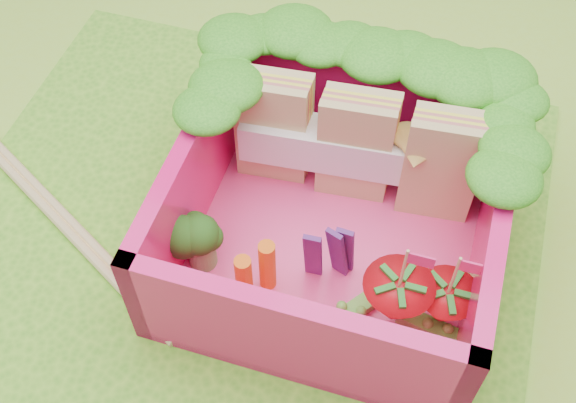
{
  "coord_description": "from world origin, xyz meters",
  "views": [
    {
      "loc": [
        0.73,
        -1.56,
        2.7
      ],
      "look_at": [
        0.21,
        0.14,
        0.28
      ],
      "focal_mm": 45.0,
      "sensor_mm": 36.0,
      "label": 1
    }
  ],
  "objects_px": {
    "bento_box": "(337,210)",
    "strawberry_right": "(443,306)",
    "strawberry_left": "(395,302)",
    "sandwich_stack": "(358,146)",
    "broccoli": "(199,237)",
    "chopsticks": "(16,170)"
  },
  "relations": [
    {
      "from": "sandwich_stack",
      "to": "broccoli",
      "type": "relative_size",
      "value": 3.1
    },
    {
      "from": "bento_box",
      "to": "strawberry_left",
      "type": "xyz_separation_m",
      "value": [
        0.32,
        -0.3,
        -0.08
      ]
    },
    {
      "from": "strawberry_left",
      "to": "sandwich_stack",
      "type": "bearing_deg",
      "value": 116.66
    },
    {
      "from": "bento_box",
      "to": "strawberry_right",
      "type": "distance_m",
      "value": 0.57
    },
    {
      "from": "sandwich_stack",
      "to": "chopsticks",
      "type": "bearing_deg",
      "value": -166.88
    },
    {
      "from": "broccoli",
      "to": "bento_box",
      "type": "bearing_deg",
      "value": 27.81
    },
    {
      "from": "bento_box",
      "to": "broccoli",
      "type": "distance_m",
      "value": 0.57
    },
    {
      "from": "bento_box",
      "to": "chopsticks",
      "type": "height_order",
      "value": "bento_box"
    },
    {
      "from": "strawberry_left",
      "to": "strawberry_right",
      "type": "relative_size",
      "value": 1.07
    },
    {
      "from": "sandwich_stack",
      "to": "broccoli",
      "type": "height_order",
      "value": "sandwich_stack"
    },
    {
      "from": "sandwich_stack",
      "to": "chopsticks",
      "type": "xyz_separation_m",
      "value": [
        -1.55,
        -0.36,
        -0.3
      ]
    },
    {
      "from": "bento_box",
      "to": "strawberry_right",
      "type": "bearing_deg",
      "value": -27.06
    },
    {
      "from": "strawberry_right",
      "to": "sandwich_stack",
      "type": "bearing_deg",
      "value": 130.71
    },
    {
      "from": "bento_box",
      "to": "sandwich_stack",
      "type": "bearing_deg",
      "value": 88.85
    },
    {
      "from": "strawberry_left",
      "to": "strawberry_right",
      "type": "height_order",
      "value": "strawberry_left"
    },
    {
      "from": "broccoli",
      "to": "strawberry_left",
      "type": "height_order",
      "value": "strawberry_left"
    },
    {
      "from": "strawberry_left",
      "to": "chopsticks",
      "type": "height_order",
      "value": "strawberry_left"
    },
    {
      "from": "sandwich_stack",
      "to": "strawberry_left",
      "type": "bearing_deg",
      "value": -63.34
    },
    {
      "from": "broccoli",
      "to": "chopsticks",
      "type": "distance_m",
      "value": 1.08
    },
    {
      "from": "bento_box",
      "to": "broccoli",
      "type": "bearing_deg",
      "value": -152.19
    },
    {
      "from": "strawberry_right",
      "to": "bento_box",
      "type": "bearing_deg",
      "value": 152.94
    },
    {
      "from": "sandwich_stack",
      "to": "strawberry_left",
      "type": "height_order",
      "value": "sandwich_stack"
    }
  ]
}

